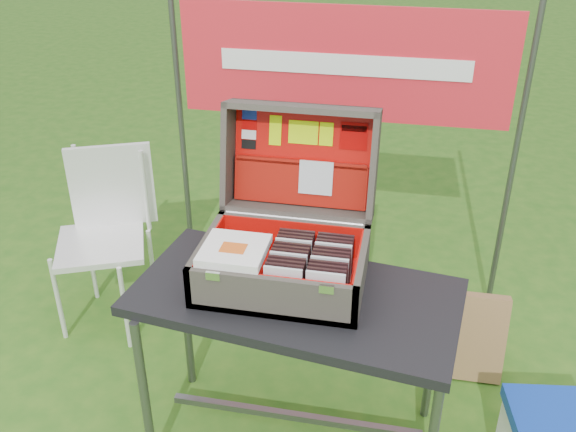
% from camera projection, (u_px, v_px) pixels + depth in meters
% --- Properties ---
extents(table, '(1.26, 0.75, 0.75)m').
position_uv_depth(table, '(295.00, 370.00, 2.54)').
color(table, black).
rests_on(table, ground).
extents(table_top, '(1.26, 0.75, 0.04)m').
position_uv_depth(table_top, '(295.00, 297.00, 2.37)').
color(table_top, black).
rests_on(table_top, ground).
extents(table_leg_fl, '(0.04, 0.04, 0.71)m').
position_uv_depth(table_leg_fl, '(145.00, 397.00, 2.44)').
color(table_leg_fl, '#59595B').
rests_on(table_leg_fl, ground).
extents(table_leg_bl, '(0.04, 0.04, 0.71)m').
position_uv_depth(table_leg_bl, '(187.00, 320.00, 2.85)').
color(table_leg_bl, '#59595B').
rests_on(table_leg_bl, ground).
extents(table_leg_br, '(0.04, 0.04, 0.71)m').
position_uv_depth(table_leg_br, '(433.00, 352.00, 2.66)').
color(table_leg_br, '#59595B').
rests_on(table_leg_br, ground).
extents(table_brace, '(1.05, 0.03, 0.03)m').
position_uv_depth(table_brace, '(295.00, 416.00, 2.66)').
color(table_brace, '#59595B').
rests_on(table_brace, ground).
extents(suitcase, '(0.61, 0.60, 0.57)m').
position_uv_depth(suitcase, '(285.00, 210.00, 2.33)').
color(suitcase, '#625A50').
rests_on(suitcase, table).
extents(suitcase_base_bottom, '(0.61, 0.44, 0.02)m').
position_uv_depth(suitcase_base_bottom, '(282.00, 281.00, 2.41)').
color(suitcase_base_bottom, '#625A50').
rests_on(suitcase_base_bottom, table_top).
extents(suitcase_base_wall_front, '(0.61, 0.02, 0.16)m').
position_uv_depth(suitcase_base_wall_front, '(270.00, 298.00, 2.20)').
color(suitcase_base_wall_front, '#625A50').
rests_on(suitcase_base_wall_front, table_top).
extents(suitcase_base_wall_back, '(0.61, 0.02, 0.16)m').
position_uv_depth(suitcase_base_wall_back, '(293.00, 238.00, 2.55)').
color(suitcase_base_wall_back, '#625A50').
rests_on(suitcase_base_wall_back, table_top).
extents(suitcase_base_wall_left, '(0.02, 0.44, 0.16)m').
position_uv_depth(suitcase_base_wall_left, '(207.00, 257.00, 2.42)').
color(suitcase_base_wall_left, '#625A50').
rests_on(suitcase_base_wall_left, table_top).
extents(suitcase_base_wall_right, '(0.02, 0.44, 0.16)m').
position_uv_depth(suitcase_base_wall_right, '(361.00, 274.00, 2.32)').
color(suitcase_base_wall_right, '#625A50').
rests_on(suitcase_base_wall_right, table_top).
extents(suitcase_liner_floor, '(0.56, 0.39, 0.01)m').
position_uv_depth(suitcase_liner_floor, '(282.00, 278.00, 2.40)').
color(suitcase_liner_floor, red).
rests_on(suitcase_liner_floor, suitcase_base_bottom).
extents(suitcase_latch_left, '(0.05, 0.01, 0.03)m').
position_uv_depth(suitcase_latch_left, '(213.00, 276.00, 2.19)').
color(suitcase_latch_left, silver).
rests_on(suitcase_latch_left, suitcase_base_wall_front).
extents(suitcase_latch_right, '(0.05, 0.01, 0.03)m').
position_uv_depth(suitcase_latch_right, '(327.00, 289.00, 2.12)').
color(suitcase_latch_right, silver).
rests_on(suitcase_latch_right, suitcase_base_wall_front).
extents(suitcase_hinge, '(0.55, 0.02, 0.02)m').
position_uv_depth(suitcase_hinge, '(294.00, 219.00, 2.52)').
color(suitcase_hinge, silver).
rests_on(suitcase_hinge, suitcase_base_wall_back).
extents(suitcase_lid_back, '(0.61, 0.12, 0.43)m').
position_uv_depth(suitcase_lid_back, '(303.00, 157.00, 2.60)').
color(suitcase_lid_back, '#625A50').
rests_on(suitcase_lid_back, suitcase_base_wall_back).
extents(suitcase_lid_rim_far, '(0.61, 0.16, 0.06)m').
position_uv_depth(suitcase_lid_rim_far, '(302.00, 108.00, 2.48)').
color(suitcase_lid_rim_far, '#625A50').
rests_on(suitcase_lid_rim_far, suitcase_lid_back).
extents(suitcase_lid_rim_near, '(0.61, 0.16, 0.06)m').
position_uv_depth(suitcase_lid_rim_near, '(297.00, 210.00, 2.60)').
color(suitcase_lid_rim_near, '#625A50').
rests_on(suitcase_lid_rim_near, suitcase_lid_back).
extents(suitcase_lid_rim_left, '(0.02, 0.25, 0.46)m').
position_uv_depth(suitcase_lid_rim_left, '(229.00, 155.00, 2.59)').
color(suitcase_lid_rim_left, '#625A50').
rests_on(suitcase_lid_rim_left, suitcase_lid_back).
extents(suitcase_lid_rim_right, '(0.02, 0.25, 0.46)m').
position_uv_depth(suitcase_lid_rim_right, '(374.00, 166.00, 2.49)').
color(suitcase_lid_rim_right, '#625A50').
rests_on(suitcase_lid_rim_right, suitcase_lid_back).
extents(suitcase_lid_liner, '(0.56, 0.09, 0.38)m').
position_uv_depth(suitcase_lid_liner, '(302.00, 158.00, 2.59)').
color(suitcase_lid_liner, red).
rests_on(suitcase_lid_liner, suitcase_lid_back).
extents(suitcase_liner_wall_front, '(0.56, 0.01, 0.14)m').
position_uv_depth(suitcase_liner_wall_front, '(271.00, 292.00, 2.20)').
color(suitcase_liner_wall_front, red).
rests_on(suitcase_liner_wall_front, suitcase_base_bottom).
extents(suitcase_liner_wall_back, '(0.56, 0.01, 0.14)m').
position_uv_depth(suitcase_liner_wall_back, '(292.00, 237.00, 2.53)').
color(suitcase_liner_wall_back, red).
rests_on(suitcase_liner_wall_back, suitcase_base_bottom).
extents(suitcase_liner_wall_left, '(0.01, 0.39, 0.14)m').
position_uv_depth(suitcase_liner_wall_left, '(210.00, 255.00, 2.42)').
color(suitcase_liner_wall_left, red).
rests_on(suitcase_liner_wall_left, suitcase_base_bottom).
extents(suitcase_liner_wall_right, '(0.01, 0.39, 0.14)m').
position_uv_depth(suitcase_liner_wall_right, '(357.00, 271.00, 2.32)').
color(suitcase_liner_wall_right, red).
rests_on(suitcase_liner_wall_right, suitcase_base_bottom).
extents(suitcase_lid_pocket, '(0.54, 0.07, 0.18)m').
position_uv_depth(suitcase_lid_pocket, '(300.00, 183.00, 2.60)').
color(suitcase_lid_pocket, maroon).
rests_on(suitcase_lid_pocket, suitcase_lid_liner).
extents(suitcase_pocket_edge, '(0.53, 0.02, 0.02)m').
position_uv_depth(suitcase_pocket_edge, '(301.00, 163.00, 2.57)').
color(suitcase_pocket_edge, maroon).
rests_on(suitcase_pocket_edge, suitcase_lid_pocket).
extents(suitcase_pocket_cd, '(0.14, 0.04, 0.14)m').
position_uv_depth(suitcase_pocket_cd, '(316.00, 178.00, 2.56)').
color(suitcase_pocket_cd, silver).
rests_on(suitcase_pocket_cd, suitcase_lid_pocket).
extents(lid_sticker_cc_a, '(0.06, 0.01, 0.04)m').
position_uv_depth(lid_sticker_cc_a, '(249.00, 115.00, 2.58)').
color(lid_sticker_cc_a, '#1933B2').
rests_on(lid_sticker_cc_a, suitcase_lid_liner).
extents(lid_sticker_cc_b, '(0.06, 0.01, 0.04)m').
position_uv_depth(lid_sticker_cc_b, '(249.00, 125.00, 2.59)').
color(lid_sticker_cc_b, '#AB0000').
rests_on(lid_sticker_cc_b, suitcase_lid_liner).
extents(lid_sticker_cc_c, '(0.06, 0.01, 0.04)m').
position_uv_depth(lid_sticker_cc_c, '(249.00, 135.00, 2.60)').
color(lid_sticker_cc_c, white).
rests_on(lid_sticker_cc_c, suitcase_lid_liner).
extents(lid_sticker_cc_d, '(0.06, 0.01, 0.04)m').
position_uv_depth(lid_sticker_cc_d, '(249.00, 144.00, 2.61)').
color(lid_sticker_cc_d, black).
rests_on(lid_sticker_cc_d, suitcase_lid_liner).
extents(lid_card_neon_tall, '(0.05, 0.03, 0.12)m').
position_uv_depth(lid_card_neon_tall, '(275.00, 130.00, 2.57)').
color(lid_card_neon_tall, '#C5F603').
rests_on(lid_card_neon_tall, suitcase_lid_liner).
extents(lid_card_neon_main, '(0.12, 0.02, 0.09)m').
position_uv_depth(lid_card_neon_main, '(303.00, 132.00, 2.55)').
color(lid_card_neon_main, '#C5F603').
rests_on(lid_card_neon_main, suitcase_lid_liner).
extents(lid_card_neon_small, '(0.05, 0.02, 0.09)m').
position_uv_depth(lid_card_neon_small, '(326.00, 134.00, 2.54)').
color(lid_card_neon_small, '#C5F603').
rests_on(lid_card_neon_small, suitcase_lid_liner).
extents(lid_sticker_band, '(0.11, 0.03, 0.11)m').
position_uv_depth(lid_sticker_band, '(354.00, 136.00, 2.52)').
color(lid_sticker_band, '#AB0000').
rests_on(lid_sticker_band, suitcase_lid_liner).
extents(lid_sticker_band_bar, '(0.10, 0.01, 0.02)m').
position_uv_depth(lid_sticker_band_bar, '(354.00, 129.00, 2.51)').
color(lid_sticker_band_bar, black).
rests_on(lid_sticker_band_bar, suitcase_lid_liner).
extents(cd_left_0, '(0.13, 0.01, 0.15)m').
position_uv_depth(cd_left_0, '(283.00, 287.00, 2.21)').
color(cd_left_0, silver).
rests_on(cd_left_0, suitcase_liner_floor).
extents(cd_left_1, '(0.13, 0.01, 0.15)m').
position_uv_depth(cd_left_1, '(284.00, 283.00, 2.23)').
color(cd_left_1, black).
rests_on(cd_left_1, suitcase_liner_floor).
extents(cd_left_2, '(0.13, 0.01, 0.15)m').
position_uv_depth(cd_left_2, '(286.00, 279.00, 2.25)').
color(cd_left_2, black).
rests_on(cd_left_2, suitcase_liner_floor).
extents(cd_left_3, '(0.13, 0.01, 0.15)m').
position_uv_depth(cd_left_3, '(287.00, 275.00, 2.27)').
color(cd_left_3, black).
rests_on(cd_left_3, suitcase_liner_floor).
extents(cd_left_4, '(0.13, 0.01, 0.15)m').
position_uv_depth(cd_left_4, '(288.00, 272.00, 2.29)').
color(cd_left_4, silver).
rests_on(cd_left_4, suitcase_liner_floor).
extents(cd_left_5, '(0.13, 0.01, 0.15)m').
position_uv_depth(cd_left_5, '(290.00, 268.00, 2.31)').
color(cd_left_5, black).
rests_on(cd_left_5, suitcase_liner_floor).
extents(cd_left_6, '(0.13, 0.01, 0.15)m').
position_uv_depth(cd_left_6, '(291.00, 265.00, 2.33)').
color(cd_left_6, black).
rests_on(cd_left_6, suitcase_liner_floor).
extents(cd_left_7, '(0.13, 0.01, 0.15)m').
position_uv_depth(cd_left_7, '(292.00, 261.00, 2.35)').
color(cd_left_7, black).
rests_on(cd_left_7, suitcase_liner_floor).
extents(cd_left_8, '(0.13, 0.01, 0.15)m').
position_uv_depth(cd_left_8, '(294.00, 258.00, 2.37)').
color(cd_left_8, silver).
rests_on(cd_left_8, suitcase_liner_floor).
extents(cd_left_9, '(0.13, 0.01, 0.15)m').
position_uv_depth(cd_left_9, '(295.00, 254.00, 2.39)').
color(cd_left_9, black).
rests_on(cd_left_9, suitcase_liner_floor).
extents(cd_left_10, '(0.13, 0.01, 0.15)m').
position_uv_depth(cd_left_10, '(296.00, 251.00, 2.42)').
color(cd_left_10, black).
rests_on(cd_left_10, suitcase_liner_floor).
extents(cd_left_11, '(0.13, 0.01, 0.15)m').
position_uv_depth(cd_left_11, '(297.00, 248.00, 2.44)').
color(cd_left_11, black).
rests_on(cd_left_11, suitcase_liner_floor).
extents(cd_right_0, '(0.13, 0.01, 0.15)m').
position_uv_depth(cd_right_0, '(325.00, 292.00, 2.18)').
color(cd_right_0, silver).
rests_on(cd_right_0, suitcase_liner_floor).
extents(cd_right_1, '(0.13, 0.01, 0.15)m').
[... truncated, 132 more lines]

